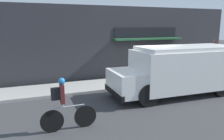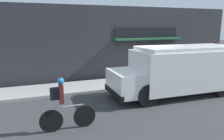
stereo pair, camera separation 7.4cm
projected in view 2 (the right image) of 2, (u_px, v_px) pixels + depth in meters
ground_plane at (143, 88)px, 11.23m from camera, size 70.00×70.00×0.00m
sidewalk at (134, 82)px, 12.16m from camera, size 28.00×2.07×0.13m
storefront at (125, 43)px, 13.08m from camera, size 14.89×0.79×4.25m
school_bus at (180, 69)px, 9.94m from camera, size 6.12×2.69×2.23m
cyclist at (64, 106)px, 6.55m from camera, size 1.71×0.20×1.65m
stop_sign_post at (214, 51)px, 13.26m from camera, size 0.45×0.45×2.19m
trash_bin at (171, 68)px, 13.26m from camera, size 0.59×0.59×0.95m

